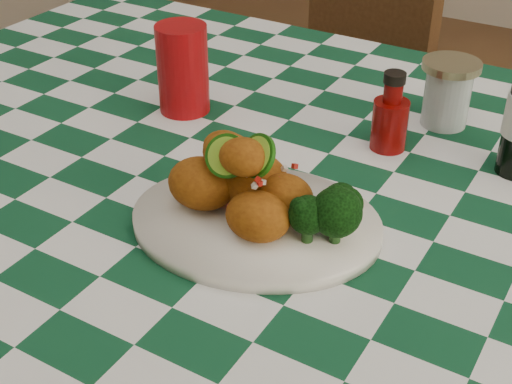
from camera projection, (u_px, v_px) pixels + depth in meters
The scene contains 8 objects.
dining_table at pixel (299, 369), 1.22m from camera, with size 1.66×1.06×0.79m, color #0F4225, non-canonical shape.
plate at pixel (256, 223), 0.89m from camera, with size 0.32×0.25×0.02m, color white, non-canonical shape.
fried_chicken_pile at pixel (248, 178), 0.86m from camera, with size 0.17×0.12×0.11m, color #904B0E, non-canonical shape.
broccoli_side at pixel (320, 208), 0.84m from camera, with size 0.09×0.09×0.07m, color black, non-canonical shape.
red_tumbler at pixel (183, 69), 1.14m from camera, with size 0.08×0.08×0.14m, color #98080C.
ketchup_bottle at pixel (391, 111), 1.04m from camera, with size 0.05×0.05×0.12m, color #690605, non-canonical shape.
mason_jar at pixel (447, 93), 1.11m from camera, with size 0.09×0.09×0.11m, color #B2BCBA, non-canonical shape.
wooden_chair_left at pixel (312, 133), 1.83m from camera, with size 0.40×0.42×0.88m, color #472814, non-canonical shape.
Camera 1 is at (0.37, -0.78, 1.31)m, focal length 50.00 mm.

